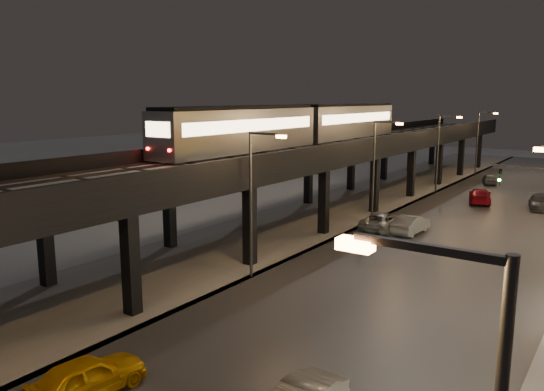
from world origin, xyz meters
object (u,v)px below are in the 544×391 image
Objects in this scene: car_far_white at (490,179)px; subway_train at (302,124)px; car_near_white at (410,225)px; car_mid_dark at (480,196)px; car_taxi at (87,378)px; car_onc_white at (540,203)px; car_mid_silver at (381,222)px.

subway_train is at bearing 50.70° from car_far_white.
car_mid_dark is (1.51, 16.37, 0.00)m from car_near_white.
car_mid_dark is 13.80m from car_far_white.
car_near_white is (12.14, -2.81, -7.69)m from subway_train.
car_taxi is at bearing 72.30° from car_mid_dark.
car_mid_dark is at bearing 169.24° from car_onc_white.
car_far_white is 0.84× the size of car_onc_white.
car_taxi is at bearing -71.79° from subway_train.
subway_train is 35.37m from car_taxi.
car_near_white is 17.94m from car_onc_white.
subway_train is at bearing -64.65° from car_taxi.
car_onc_white is at bearing 103.44° from car_far_white.
subway_train is 24.89m from car_onc_white.
car_near_white reaches higher than car_onc_white.
car_far_white is at bearing 66.93° from subway_train.
car_taxi is 0.82× the size of car_mid_silver.
car_mid_dark is (13.65, 13.56, -7.69)m from subway_train.
car_taxi is (10.78, -32.79, -7.70)m from subway_train.
car_taxi reaches higher than car_far_white.
subway_train is 7.10× the size of car_mid_dark.
car_mid_dark is 1.35× the size of car_far_white.
car_near_white is at bearing 70.57° from car_mid_dark.
car_mid_silver reaches higher than car_far_white.
car_far_white is (0.80, 60.00, -0.09)m from car_taxi.
car_mid_silver is at bearing 62.44° from car_mid_dark.
car_mid_silver is 1.17× the size of car_onc_white.
car_mid_silver is 1.03× the size of car_mid_dark.
car_near_white is 16.44m from car_mid_dark.
car_mid_dark is at bearing 82.34° from car_far_white.
subway_train is 30.58m from car_far_white.
car_onc_white is at bearing -126.39° from car_mid_silver.
car_near_white reaches higher than car_far_white.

